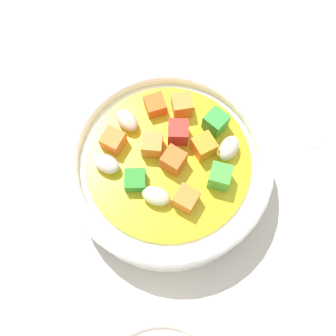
# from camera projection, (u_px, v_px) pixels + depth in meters

# --- Properties ---
(ground_plane) EXTENTS (1.40, 1.40, 0.02)m
(ground_plane) POSITION_uv_depth(u_px,v_px,m) (168.00, 180.00, 0.42)
(ground_plane) COLOR #BAB2A0
(soup_bowl_main) EXTENTS (0.19, 0.19, 0.07)m
(soup_bowl_main) POSITION_uv_depth(u_px,v_px,m) (168.00, 166.00, 0.38)
(soup_bowl_main) COLOR white
(soup_bowl_main) RESTS_ON ground_plane
(spoon) EXTENTS (0.11, 0.17, 0.01)m
(spoon) POSITION_uv_depth(u_px,v_px,m) (327.00, 166.00, 0.41)
(spoon) COLOR silver
(spoon) RESTS_ON ground_plane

